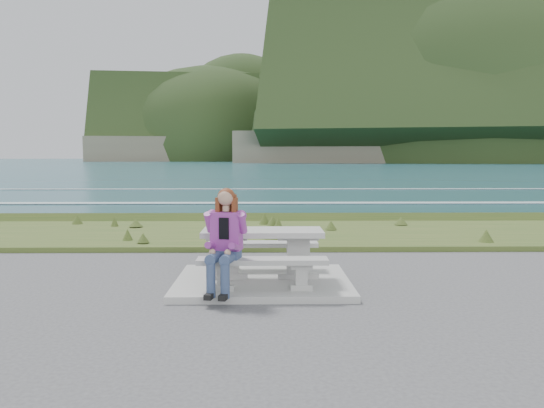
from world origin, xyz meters
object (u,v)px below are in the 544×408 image
bench_landward (262,265)px  bench_seaward (263,248)px  picnic_table (263,241)px  seated_woman (223,255)px

bench_landward → bench_seaward: 1.40m
picnic_table → bench_seaward: picnic_table is taller
bench_seaward → seated_woman: size_ratio=1.27×
picnic_table → seated_woman: 0.99m
bench_landward → seated_woman: 0.57m
bench_landward → seated_woman: seated_woman is taller
bench_landward → bench_seaward: bearing=90.0°
picnic_table → bench_landward: 0.74m
bench_landward → seated_woman: size_ratio=1.27×
bench_seaward → seated_woman: seated_woman is taller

